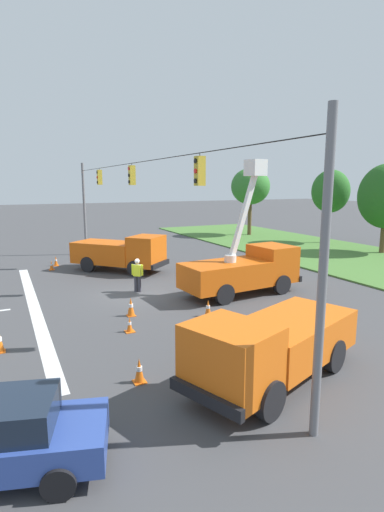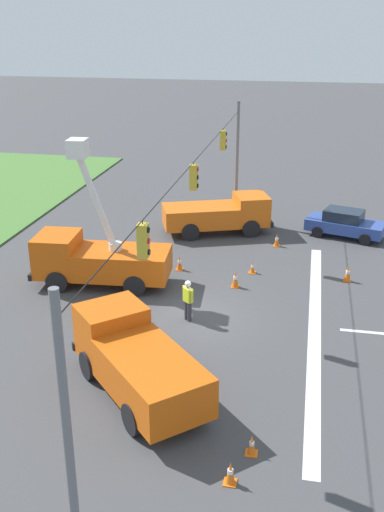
% 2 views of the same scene
% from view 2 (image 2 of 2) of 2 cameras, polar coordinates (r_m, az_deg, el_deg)
% --- Properties ---
extents(ground_plane, '(200.00, 200.00, 0.00)m').
position_cam_2_polar(ground_plane, '(25.20, 0.25, -5.74)').
color(ground_plane, '#424244').
extents(lane_markings, '(17.60, 15.25, 0.01)m').
position_cam_2_polar(lane_markings, '(24.92, 15.03, -6.88)').
color(lane_markings, silver).
rests_on(lane_markings, ground).
extents(signal_gantry, '(26.20, 0.33, 7.20)m').
position_cam_2_polar(signal_gantry, '(23.45, 0.26, 3.87)').
color(signal_gantry, slate).
rests_on(signal_gantry, ground).
extents(utility_truck_bucket_lift, '(2.85, 6.47, 6.79)m').
position_cam_2_polar(utility_truck_bucket_lift, '(27.94, -9.05, -0.07)').
color(utility_truck_bucket_lift, '#D6560F').
rests_on(utility_truck_bucket_lift, ground).
extents(utility_truck_support_near, '(6.02, 5.81, 2.38)m').
position_cam_2_polar(utility_truck_support_near, '(19.94, -5.38, -9.81)').
color(utility_truck_support_near, '#D6560F').
rests_on(utility_truck_support_near, ground).
extents(utility_truck_support_far, '(4.24, 6.53, 2.17)m').
position_cam_2_polar(utility_truck_support_far, '(34.52, 2.68, 4.03)').
color(utility_truck_support_far, orange).
rests_on(utility_truck_support_far, ground).
extents(sedan_blue, '(2.91, 4.62, 1.56)m').
position_cam_2_polar(sedan_blue, '(35.02, 14.36, 3.03)').
color(sedan_blue, '#2D4799').
rests_on(sedan_blue, ground).
extents(road_worker, '(0.47, 0.52, 1.77)m').
position_cam_2_polar(road_worker, '(24.45, -0.39, -4.03)').
color(road_worker, '#383842').
rests_on(road_worker, ground).
extents(traffic_cone_foreground_left, '(0.36, 0.36, 0.69)m').
position_cam_2_polar(traffic_cone_foreground_left, '(17.02, 3.67, -19.92)').
color(traffic_cone_foreground_left, orange).
rests_on(traffic_cone_foreground_left, ground).
extents(traffic_cone_foreground_right, '(0.36, 0.36, 0.59)m').
position_cam_2_polar(traffic_cone_foreground_right, '(29.37, 5.78, -1.10)').
color(traffic_cone_foreground_right, orange).
rests_on(traffic_cone_foreground_right, ground).
extents(traffic_cone_mid_left, '(0.36, 0.36, 0.82)m').
position_cam_2_polar(traffic_cone_mid_left, '(29.21, 14.62, -1.59)').
color(traffic_cone_mid_left, orange).
rests_on(traffic_cone_mid_left, ground).
extents(traffic_cone_mid_right, '(0.36, 0.36, 0.64)m').
position_cam_2_polar(traffic_cone_mid_right, '(17.98, 5.72, -17.47)').
color(traffic_cone_mid_right, orange).
rests_on(traffic_cone_mid_right, ground).
extents(traffic_cone_near_bucket, '(0.36, 0.36, 0.82)m').
position_cam_2_polar(traffic_cone_near_bucket, '(27.73, 4.16, -2.18)').
color(traffic_cone_near_bucket, orange).
rests_on(traffic_cone_near_bucket, ground).
extents(traffic_cone_lane_edge_a, '(0.36, 0.36, 0.73)m').
position_cam_2_polar(traffic_cone_lane_edge_a, '(29.55, -1.19, -0.67)').
color(traffic_cone_lane_edge_a, orange).
rests_on(traffic_cone_lane_edge_a, ground).
extents(traffic_cone_lane_edge_b, '(0.36, 0.36, 0.73)m').
position_cam_2_polar(traffic_cone_lane_edge_b, '(32.94, 8.08, 1.53)').
color(traffic_cone_lane_edge_b, orange).
rests_on(traffic_cone_lane_edge_b, ground).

